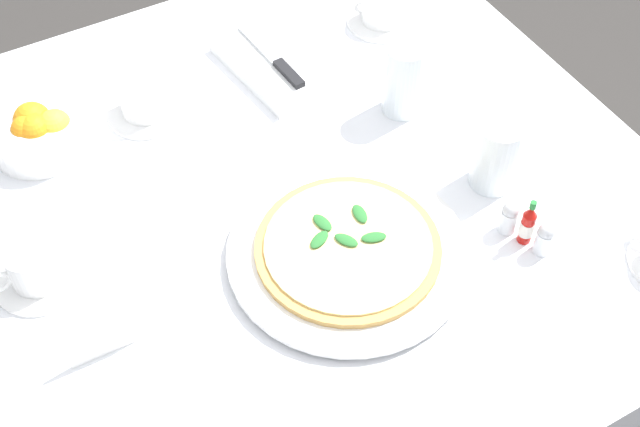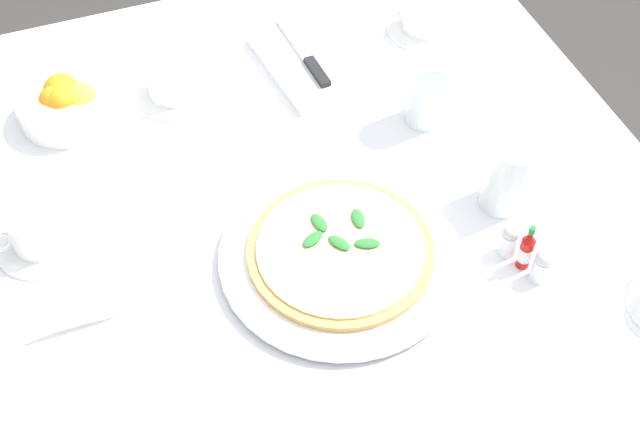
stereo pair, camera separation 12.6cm
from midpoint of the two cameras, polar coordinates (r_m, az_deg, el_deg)
name	(u,v)px [view 2 (the right image)]	position (r m, az deg, el deg)	size (l,w,h in m)	color
ground_plane	(309,416)	(1.96, 1.15, -13.31)	(8.00, 8.00, 0.00)	#33302D
dining_table	(305,242)	(1.43, 1.53, -2.02)	(1.07, 1.07, 0.76)	white
pizza_plate	(337,257)	(1.23, 4.11, -3.05)	(0.34, 0.34, 0.02)	white
pizza	(338,251)	(1.22, 4.15, -2.63)	(0.26, 0.26, 0.02)	tan
coffee_cup_near_left	(36,232)	(1.27, -15.54, -1.33)	(0.13, 0.13, 0.07)	white
coffee_cup_near_right	(423,18)	(1.61, 9.11, 12.48)	(0.13, 0.13, 0.06)	white
coffee_cup_center_back	(171,82)	(1.46, -7.35, 8.47)	(0.13, 0.13, 0.07)	white
water_glass_far_left	(506,179)	(1.31, 14.85, 2.06)	(0.07, 0.07, 0.12)	white
water_glass_far_right	(427,93)	(1.41, 9.64, 7.66)	(0.06, 0.06, 0.13)	white
napkin_folded	(306,62)	(1.52, 1.48, 9.81)	(0.23, 0.16, 0.02)	white
dinner_knife	(305,55)	(1.51, 1.45, 10.28)	(0.20, 0.03, 0.01)	silver
citrus_bowl	(65,104)	(1.46, -14.06, 6.90)	(0.15, 0.15, 0.07)	white
hot_sauce_bottle	(526,250)	(1.25, 16.25, -2.49)	(0.02, 0.02, 0.08)	#B7140F
salt_shaker	(509,241)	(1.27, 15.15, -1.94)	(0.03, 0.03, 0.06)	white
pepper_shaker	(542,267)	(1.25, 17.19, -3.55)	(0.03, 0.03, 0.06)	white
menu_card	(83,311)	(1.17, -12.36, -6.50)	(0.01, 0.09, 0.06)	white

